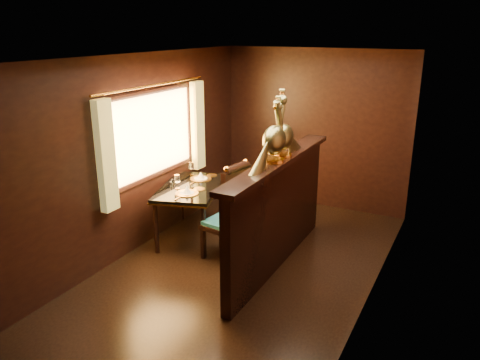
{
  "coord_description": "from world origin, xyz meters",
  "views": [
    {
      "loc": [
        2.31,
        -4.5,
        2.81
      ],
      "look_at": [
        -0.24,
        0.4,
        0.98
      ],
      "focal_mm": 35.0,
      "sensor_mm": 36.0,
      "label": 1
    }
  ],
  "objects_px": {
    "dining_table": "(190,191)",
    "peacock_left": "(274,127)",
    "chair_left": "(231,210)",
    "peacock_right": "(284,126)",
    "chair_right": "(263,191)"
  },
  "relations": [
    {
      "from": "dining_table",
      "to": "chair_right",
      "type": "distance_m",
      "value": 1.01
    },
    {
      "from": "chair_right",
      "to": "dining_table",
      "type": "bearing_deg",
      "value": -161.38
    },
    {
      "from": "dining_table",
      "to": "chair_left",
      "type": "height_order",
      "value": "chair_left"
    },
    {
      "from": "chair_right",
      "to": "peacock_left",
      "type": "height_order",
      "value": "peacock_left"
    },
    {
      "from": "peacock_left",
      "to": "peacock_right",
      "type": "relative_size",
      "value": 1.09
    },
    {
      "from": "dining_table",
      "to": "peacock_right",
      "type": "distance_m",
      "value": 1.74
    },
    {
      "from": "dining_table",
      "to": "chair_right",
      "type": "xyz_separation_m",
      "value": [
        0.81,
        0.6,
        -0.06
      ]
    },
    {
      "from": "chair_left",
      "to": "chair_right",
      "type": "relative_size",
      "value": 1.09
    },
    {
      "from": "chair_left",
      "to": "peacock_right",
      "type": "relative_size",
      "value": 1.77
    },
    {
      "from": "dining_table",
      "to": "chair_left",
      "type": "relative_size",
      "value": 1.12
    },
    {
      "from": "dining_table",
      "to": "peacock_left",
      "type": "bearing_deg",
      "value": -33.0
    },
    {
      "from": "chair_right",
      "to": "peacock_left",
      "type": "xyz_separation_m",
      "value": [
        0.57,
        -0.98,
        1.14
      ]
    },
    {
      "from": "chair_left",
      "to": "peacock_left",
      "type": "relative_size",
      "value": 1.62
    },
    {
      "from": "dining_table",
      "to": "chair_right",
      "type": "relative_size",
      "value": 1.22
    },
    {
      "from": "chair_right",
      "to": "peacock_left",
      "type": "distance_m",
      "value": 1.61
    }
  ]
}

